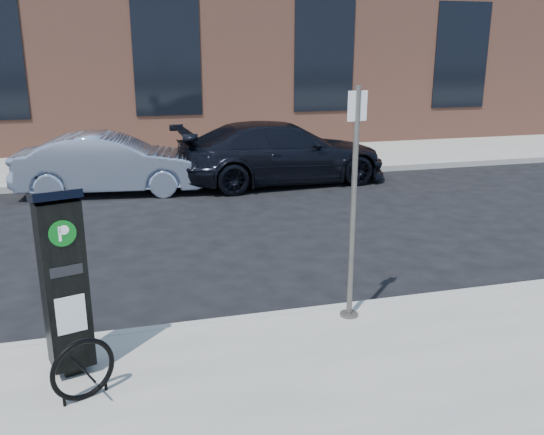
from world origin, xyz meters
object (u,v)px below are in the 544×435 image
object	(u,v)px
sign_pole	(353,208)
car_dark	(282,153)
car_silver	(111,164)
parking_kiosk	(64,281)
bike_rack	(83,370)

from	to	relation	value
sign_pole	car_dark	distance (m)	7.86
car_silver	parking_kiosk	bearing A→B (deg)	-176.01
car_silver	car_dark	distance (m)	4.08
car_silver	car_dark	world-z (taller)	car_dark
parking_kiosk	bike_rack	world-z (taller)	parking_kiosk
parking_kiosk	car_dark	world-z (taller)	parking_kiosk
bike_rack	car_dark	size ratio (longest dim) A/B	0.11
parking_kiosk	car_dark	xyz separation A→B (m)	(4.48, 8.14, -0.34)
sign_pole	car_silver	bearing A→B (deg)	97.51
parking_kiosk	car_dark	size ratio (longest dim) A/B	0.36
sign_pole	car_silver	xyz separation A→B (m)	(-2.70, 7.70, -0.79)
parking_kiosk	bike_rack	size ratio (longest dim) A/B	3.13
car_silver	car_dark	xyz separation A→B (m)	(4.08, 0.00, 0.07)
sign_pole	bike_rack	size ratio (longest dim) A/B	4.51
car_silver	bike_rack	bearing A→B (deg)	-174.95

